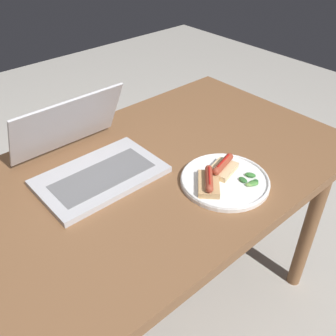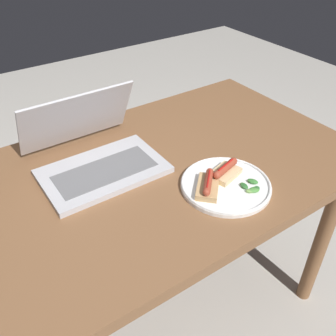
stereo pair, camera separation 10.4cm
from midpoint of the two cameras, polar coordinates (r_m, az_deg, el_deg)
ground_plane at (r=1.69m, az=0.40°, el=-20.77°), size 6.00×6.00×0.00m
desk at (r=1.20m, az=0.53°, el=-3.67°), size 1.30×0.77×0.74m
laptop at (r=1.14m, az=-8.46°, el=1.83°), size 0.36×0.33×0.21m
plate at (r=1.09m, az=11.53°, el=-2.61°), size 0.26×0.26×0.02m
sausage_toast_left at (r=1.10m, az=11.37°, el=-0.58°), size 0.11×0.09×0.04m
sausage_toast_middle at (r=1.05m, az=8.95°, el=-2.71°), size 0.12×0.12×0.04m
salad_pile at (r=1.08m, az=15.31°, el=-2.91°), size 0.07×0.06×0.01m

